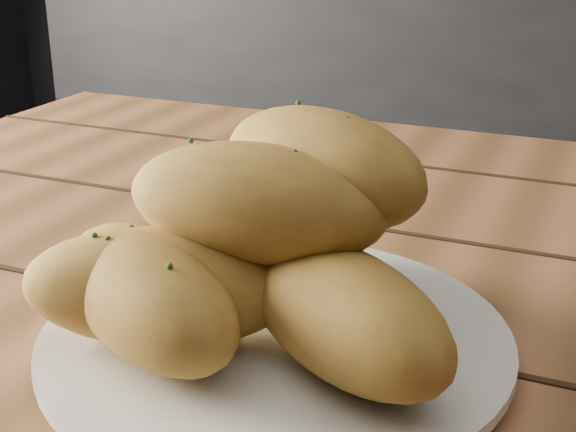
# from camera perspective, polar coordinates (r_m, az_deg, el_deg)

# --- Properties ---
(table) EXTENTS (1.52, 0.96, 0.75)m
(table) POSITION_cam_1_polar(r_m,az_deg,el_deg) (0.66, 16.75, -13.40)
(table) COLOR #915A36
(table) RESTS_ON ground
(plate) EXTENTS (0.30, 0.30, 0.02)m
(plate) POSITION_cam_1_polar(r_m,az_deg,el_deg) (0.53, -0.87, -8.90)
(plate) COLOR silver
(plate) RESTS_ON table
(bread_rolls) EXTENTS (0.30, 0.27, 0.14)m
(bread_rolls) POSITION_cam_1_polar(r_m,az_deg,el_deg) (0.50, -2.48, -2.53)
(bread_rolls) COLOR #AF7E30
(bread_rolls) RESTS_ON plate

